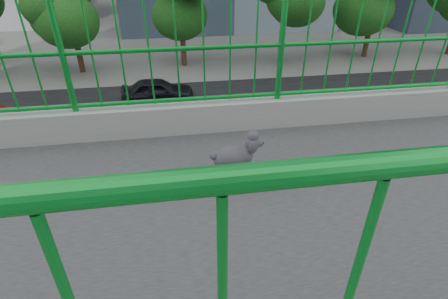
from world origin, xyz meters
TOP-DOWN VIEW (x-y plane):
  - road at (-13.00, 0.00)m, footprint 18.00×90.00m
  - street_trees at (-26.03, 1.06)m, footprint 5.30×60.40m
  - skateboard at (-0.43, 3.36)m, footprint 0.17×0.51m
  - poodle at (-0.44, 3.38)m, footprint 0.19×0.43m
  - car_1 at (-9.20, -1.60)m, footprint 1.65×4.72m
  - car_2 at (-12.40, 0.98)m, footprint 2.44×5.30m
  - car_4 at (-18.80, 1.95)m, footprint 1.79×4.45m
  - car_7 at (-12.40, 6.31)m, footprint 2.22×5.45m

SIDE VIEW (x-z plane):
  - road at x=-13.00m, z-range 0.00..0.02m
  - car_2 at x=-12.40m, z-range 0.00..1.47m
  - car_4 at x=-18.80m, z-range 0.00..1.52m
  - car_1 at x=-9.20m, z-range 0.00..1.56m
  - car_7 at x=-12.40m, z-range 0.00..1.58m
  - street_trees at x=-26.03m, z-range 1.09..8.35m
  - skateboard at x=-0.43m, z-range 7.02..7.08m
  - poodle at x=-0.44m, z-range 7.08..7.44m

